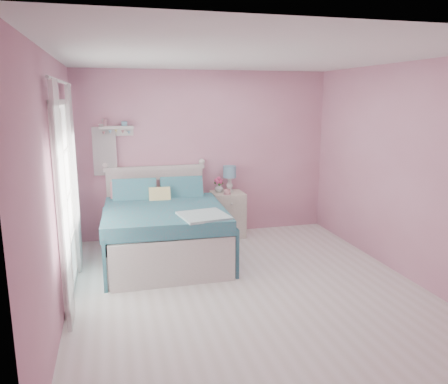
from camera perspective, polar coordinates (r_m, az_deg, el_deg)
name	(u,v)px	position (r m, az deg, el deg)	size (l,w,h in m)	color
floor	(247,288)	(5.22, 3.06, -12.44)	(4.50, 4.50, 0.00)	silver
room_shell	(249,153)	(4.79, 3.27, 5.07)	(4.50, 4.50, 4.50)	#C07A91
bed	(163,230)	(6.08, -7.91, -4.95)	(1.63, 2.01, 1.15)	silver
nightstand	(228,214)	(6.98, 0.49, -2.90)	(0.49, 0.49, 0.71)	beige
table_lamp	(230,174)	(6.92, 0.74, 2.41)	(0.21, 0.21, 0.41)	white
vase	(219,188)	(6.91, -0.68, 0.57)	(0.14, 0.14, 0.14)	silver
teacup	(227,192)	(6.75, 0.42, 0.03)	(0.10, 0.10, 0.08)	#C4838A
roses	(219,181)	(6.88, -0.69, 1.48)	(0.14, 0.11, 0.12)	#E14D85
wall_shelf	(116,128)	(6.73, -13.93, 8.07)	(0.50, 0.15, 0.25)	silver
hanging_dress	(105,151)	(6.75, -15.33, 5.15)	(0.34, 0.03, 0.72)	white
french_door	(65,201)	(5.07, -20.02, -1.10)	(0.04, 1.32, 2.16)	silver
curtain_near	(63,207)	(4.32, -20.33, -1.90)	(0.04, 0.40, 2.32)	white
curtain_far	(74,179)	(5.77, -18.95, 1.59)	(0.04, 0.40, 2.32)	white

